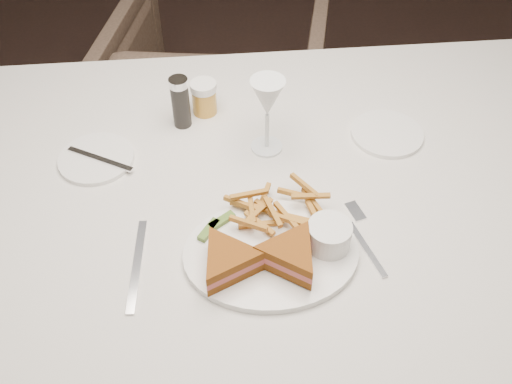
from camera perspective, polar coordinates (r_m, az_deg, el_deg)
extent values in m
plane|color=black|center=(1.97, -1.19, -7.18)|extent=(5.00, 5.00, 0.00)
cube|color=silver|center=(1.45, -0.16, -10.23)|extent=(1.53, 1.03, 0.75)
imported|color=#46362B|center=(2.07, -3.57, 10.19)|extent=(0.83, 0.80, 0.73)
ellipsoid|color=white|center=(1.04, 1.50, -6.13)|extent=(0.32, 0.26, 0.01)
cube|color=silver|center=(1.05, -11.81, -7.14)|extent=(0.03, 0.21, 0.00)
cylinder|color=white|center=(1.26, -15.68, 3.24)|extent=(0.16, 0.16, 0.01)
cylinder|color=white|center=(1.31, 12.95, 5.70)|extent=(0.16, 0.16, 0.01)
cylinder|color=black|center=(1.28, -7.55, 8.88)|extent=(0.04, 0.04, 0.12)
cylinder|color=#C2892E|center=(1.32, -5.21, 9.37)|extent=(0.06, 0.06, 0.08)
cube|color=#466824|center=(1.08, -3.45, -2.89)|extent=(0.05, 0.05, 0.01)
cube|color=#466824|center=(1.06, -4.74, -3.80)|extent=(0.04, 0.05, 0.01)
cylinder|color=white|center=(1.03, 7.32, -4.32)|extent=(0.08, 0.08, 0.05)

